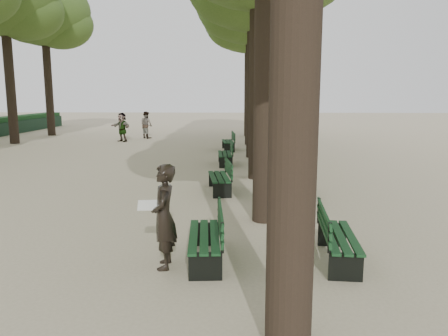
{
  "coord_description": "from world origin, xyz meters",
  "views": [
    {
      "loc": [
        0.94,
        -6.55,
        2.83
      ],
      "look_at": [
        0.6,
        3.0,
        1.2
      ],
      "focal_mm": 35.0,
      "sensor_mm": 36.0,
      "label": 1
    }
  ],
  "objects": [
    {
      "name": "ground",
      "position": [
        0.0,
        0.0,
        0.0
      ],
      "size": [
        120.0,
        120.0,
        0.0
      ],
      "primitive_type": "plane",
      "color": "#BFB191",
      "rests_on": "ground"
    },
    {
      "name": "tree_central_4",
      "position": [
        1.5,
        18.0,
        7.65
      ],
      "size": [
        6.0,
        6.0,
        9.95
      ],
      "color": "#33261C",
      "rests_on": "ground"
    },
    {
      "name": "tree_central_5",
      "position": [
        1.5,
        23.0,
        7.65
      ],
      "size": [
        6.0,
        6.0,
        9.95
      ],
      "color": "#33261C",
      "rests_on": "ground"
    },
    {
      "name": "tree_far_5",
      "position": [
        -12.0,
        23.0,
        8.14
      ],
      "size": [
        6.0,
        6.0,
        10.45
      ],
      "color": "#33261C",
      "rests_on": "ground"
    },
    {
      "name": "bench_left_0",
      "position": [
        0.37,
        0.52,
        0.27
      ],
      "size": [
        0.71,
        1.84,
        0.92
      ],
      "color": "black",
      "rests_on": "ground"
    },
    {
      "name": "bench_left_1",
      "position": [
        0.37,
        5.88,
        0.27
      ],
      "size": [
        0.81,
        1.86,
        0.92
      ],
      "color": "black",
      "rests_on": "ground"
    },
    {
      "name": "bench_left_2",
      "position": [
        0.37,
        10.79,
        0.27
      ],
      "size": [
        0.69,
        1.83,
        0.92
      ],
      "color": "black",
      "rests_on": "ground"
    },
    {
      "name": "bench_left_3",
      "position": [
        0.37,
        15.42,
        0.27
      ],
      "size": [
        0.75,
        1.85,
        0.92
      ],
      "color": "black",
      "rests_on": "ground"
    },
    {
      "name": "bench_right_0",
      "position": [
        2.63,
        0.58,
        0.27
      ],
      "size": [
        0.7,
        1.84,
        0.92
      ],
      "color": "black",
      "rests_on": "ground"
    },
    {
      "name": "bench_right_1",
      "position": [
        2.63,
        5.55,
        0.27
      ],
      "size": [
        0.73,
        1.84,
        0.92
      ],
      "color": "black",
      "rests_on": "ground"
    },
    {
      "name": "bench_right_2",
      "position": [
        2.63,
        10.61,
        0.27
      ],
      "size": [
        0.74,
        1.85,
        0.92
      ],
      "color": "black",
      "rests_on": "ground"
    },
    {
      "name": "bench_right_3",
      "position": [
        2.63,
        15.97,
        0.27
      ],
      "size": [
        0.75,
        1.85,
        0.92
      ],
      "color": "black",
      "rests_on": "ground"
    },
    {
      "name": "man_with_map",
      "position": [
        -0.28,
        0.25,
        0.86
      ],
      "size": [
        0.64,
        0.72,
        1.72
      ],
      "color": "black",
      "rests_on": "ground"
    },
    {
      "name": "pedestrian_a",
      "position": [
        -5.03,
        21.21,
        0.86
      ],
      "size": [
        0.85,
        0.81,
        1.72
      ],
      "primitive_type": "imported",
      "rotation": [
        0.0,
        0.0,
        2.42
      ],
      "color": "#262628",
      "rests_on": "ground"
    },
    {
      "name": "pedestrian_b",
      "position": [
        4.14,
        26.02,
        0.81
      ],
      "size": [
        0.71,
        1.08,
        1.61
      ],
      "primitive_type": "imported",
      "rotation": [
        0.0,
        0.0,
        1.98
      ],
      "color": "#262628",
      "rests_on": "ground"
    },
    {
      "name": "pedestrian_e",
      "position": [
        -6.07,
        19.26,
        0.86
      ],
      "size": [
        1.49,
        1.24,
        1.73
      ],
      "primitive_type": "imported",
      "rotation": [
        0.0,
        0.0,
        5.64
      ],
      "color": "#262628",
      "rests_on": "ground"
    }
  ]
}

